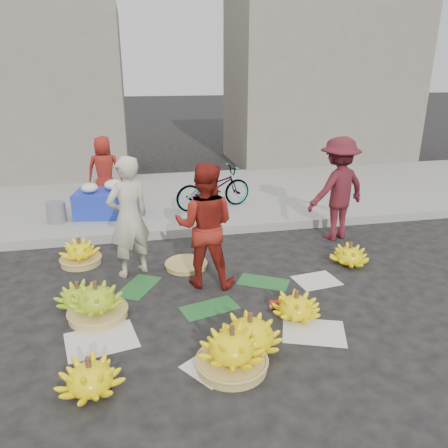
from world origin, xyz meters
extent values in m
plane|color=black|center=(0.00, 0.00, 0.00)|extent=(80.00, 80.00, 0.00)
cube|color=gray|center=(0.00, 2.20, 0.07)|extent=(40.00, 0.25, 0.15)
cube|color=gray|center=(0.00, 4.30, 0.06)|extent=(40.00, 4.00, 0.12)
cube|color=gray|center=(4.50, 7.70, 2.50)|extent=(5.00, 3.00, 5.00)
cylinder|color=#A98A47|center=(-1.36, -0.13, 0.04)|extent=(0.64, 0.64, 0.09)
cylinder|color=#4A2E1D|center=(-1.36, -0.13, 0.39)|extent=(0.05, 0.05, 0.12)
cylinder|color=#4A2E1D|center=(-1.34, -1.35, 0.28)|extent=(0.05, 0.05, 0.12)
cylinder|color=#A98A47|center=(-0.08, -1.30, 0.04)|extent=(0.66, 0.66, 0.09)
cylinder|color=#4A2E1D|center=(-0.08, -1.30, 0.39)|extent=(0.05, 0.05, 0.12)
cylinder|color=#4A2E1D|center=(0.15, -1.05, 0.35)|extent=(0.05, 0.05, 0.12)
cylinder|color=#4A2E1D|center=(0.81, -0.58, 0.27)|extent=(0.05, 0.05, 0.12)
cylinder|color=#4A2E1D|center=(2.06, 0.59, 0.27)|extent=(0.05, 0.05, 0.12)
cylinder|color=#4A2E1D|center=(-1.59, 0.16, 0.26)|extent=(0.05, 0.05, 0.12)
cylinder|color=#A98A47|center=(-1.68, 1.38, 0.04)|extent=(0.55, 0.55, 0.09)
cylinder|color=#4A2E1D|center=(-1.68, 1.38, 0.34)|extent=(0.05, 0.05, 0.12)
cylinder|color=#A98A47|center=(-0.23, 0.96, 0.03)|extent=(0.65, 0.65, 0.07)
cube|color=#AD2112|center=(0.69, -0.37, 0.05)|extent=(0.22, 0.12, 0.09)
imported|color=beige|center=(-0.96, 0.91, 0.81)|extent=(0.70, 0.63, 1.62)
imported|color=maroon|center=(-0.04, 0.44, 0.79)|extent=(0.92, 0.81, 1.59)
imported|color=maroon|center=(2.28, 1.59, 0.83)|extent=(1.21, 0.92, 1.65)
cube|color=#192BA6|center=(-1.37, 3.16, 0.35)|extent=(1.18, 0.85, 0.45)
ellipsoid|color=silver|center=(-1.64, 3.12, 0.65)|extent=(0.29, 0.29, 0.16)
ellipsoid|color=silver|center=(-1.24, 3.21, 0.66)|extent=(0.33, 0.33, 0.18)
ellipsoid|color=silver|center=(-0.96, 3.07, 0.64)|extent=(0.25, 0.25, 0.14)
cylinder|color=slate|center=(-2.22, 2.96, 0.30)|extent=(0.32, 0.32, 0.36)
imported|color=maroon|center=(-1.42, 3.92, 0.78)|extent=(0.67, 0.45, 1.32)
imported|color=gray|center=(0.57, 3.22, 0.51)|extent=(0.87, 1.58, 0.79)
camera|label=1|loc=(-0.84, -4.59, 2.65)|focal=35.00mm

